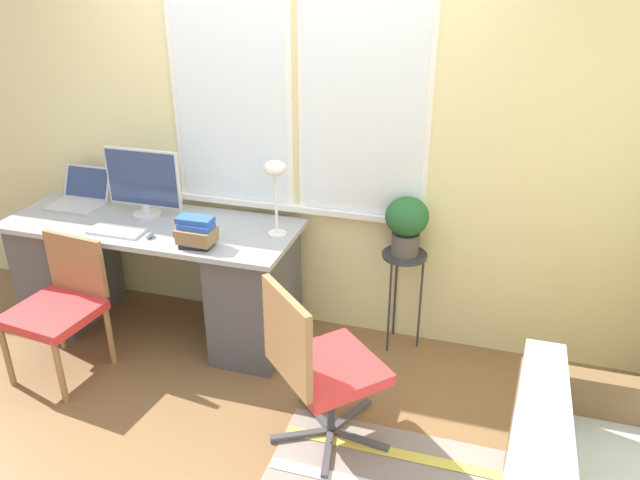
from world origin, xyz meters
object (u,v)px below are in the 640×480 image
(keyboard, at_px, (116,231))
(desk_chair_wooden, at_px, (60,304))
(plant_stand, at_px, (404,265))
(monitor, at_px, (143,182))
(book_stack, at_px, (196,233))
(office_chair_swivel, at_px, (318,365))
(mouse, at_px, (150,235))
(desk_lamp, at_px, (275,176))
(laptop, at_px, (80,198))
(potted_plant, at_px, (407,222))

(keyboard, relative_size, desk_chair_wooden, 0.41)
(plant_stand, bearing_deg, monitor, -173.79)
(book_stack, xyz_separation_m, office_chair_swivel, (0.87, -0.48, -0.39))
(mouse, xyz_separation_m, office_chair_swivel, (1.18, -0.50, -0.32))
(desk_lamp, bearing_deg, plant_stand, 16.29)
(office_chair_swivel, xyz_separation_m, plant_stand, (0.25, 0.97, 0.11))
(monitor, bearing_deg, keyboard, -96.94)
(laptop, bearing_deg, mouse, -24.76)
(monitor, height_order, potted_plant, monitor)
(desk_lamp, bearing_deg, laptop, 177.19)
(keyboard, xyz_separation_m, potted_plant, (1.67, 0.47, 0.08))
(desk_chair_wooden, bearing_deg, potted_plant, 30.69)
(mouse, bearing_deg, keyboard, 178.21)
(laptop, bearing_deg, desk_chair_wooden, -66.92)
(desk_lamp, xyz_separation_m, plant_stand, (0.74, 0.22, -0.57))
(laptop, distance_m, potted_plant, 2.16)
(mouse, bearing_deg, book_stack, -2.82)
(keyboard, distance_m, plant_stand, 1.74)
(laptop, xyz_separation_m, book_stack, (1.03, -0.35, 0.03))
(keyboard, xyz_separation_m, mouse, (0.23, -0.01, 0.01))
(keyboard, xyz_separation_m, book_stack, (0.55, -0.02, 0.07))
(laptop, height_order, office_chair_swivel, laptop)
(monitor, xyz_separation_m, plant_stand, (1.63, 0.18, -0.42))
(book_stack, bearing_deg, monitor, 148.46)
(monitor, relative_size, desk_lamp, 1.09)
(mouse, bearing_deg, laptop, 155.24)
(desk_lamp, relative_size, potted_plant, 1.27)
(potted_plant, bearing_deg, keyboard, -164.29)
(mouse, distance_m, plant_stand, 1.53)
(desk_chair_wooden, distance_m, plant_stand, 2.04)
(monitor, distance_m, keyboard, 0.36)
(office_chair_swivel, bearing_deg, book_stack, 14.69)
(monitor, height_order, desk_lamp, desk_lamp)
(book_stack, xyz_separation_m, plant_stand, (1.12, 0.49, -0.28))
(office_chair_swivel, bearing_deg, laptop, 20.24)
(book_stack, bearing_deg, desk_chair_wooden, -155.82)
(mouse, height_order, book_stack, book_stack)
(potted_plant, bearing_deg, desk_lamp, -163.71)
(keyboard, distance_m, book_stack, 0.55)
(book_stack, distance_m, plant_stand, 1.25)
(keyboard, relative_size, mouse, 4.98)
(office_chair_swivel, height_order, plant_stand, office_chair_swivel)
(monitor, xyz_separation_m, potted_plant, (1.63, 0.18, -0.14))
(mouse, xyz_separation_m, desk_chair_wooden, (-0.43, -0.35, -0.34))
(mouse, height_order, desk_chair_wooden, desk_chair_wooden)
(laptop, relative_size, mouse, 5.10)
(potted_plant, bearing_deg, book_stack, -156.28)
(book_stack, height_order, office_chair_swivel, book_stack)
(mouse, relative_size, desk_lamp, 0.15)
(laptop, height_order, book_stack, laptop)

